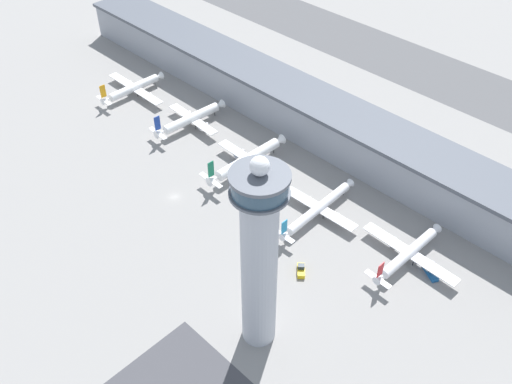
{
  "coord_description": "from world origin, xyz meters",
  "views": [
    {
      "loc": [
        139.18,
        -95.37,
        147.58
      ],
      "look_at": [
        26.05,
        18.96,
        6.69
      ],
      "focal_mm": 40.0,
      "sensor_mm": 36.0,
      "label": 1
    }
  ],
  "objects": [
    {
      "name": "service_truck_baggage",
      "position": [
        91.89,
        35.87,
        0.96
      ],
      "size": [
        7.82,
        5.82,
        2.77
      ],
      "color": "black",
      "rests_on": "ground"
    },
    {
      "name": "airplane_gate_alpha",
      "position": [
        -72.21,
        33.93,
        3.81
      ],
      "size": [
        39.05,
        34.99,
        12.06
      ],
      "color": "white",
      "rests_on": "ground"
    },
    {
      "name": "service_truck_catering",
      "position": [
        4.33,
        30.13,
        0.91
      ],
      "size": [
        5.92,
        5.06,
        2.62
      ],
      "color": "black",
      "rests_on": "ground"
    },
    {
      "name": "ground_plane",
      "position": [
        0.0,
        0.0,
        0.0
      ],
      "size": [
        1000.0,
        1000.0,
        0.0
      ],
      "primitive_type": "plane",
      "color": "gray"
    },
    {
      "name": "control_tower",
      "position": [
        67.49,
        -21.71,
        34.64
      ],
      "size": [
        15.15,
        15.15,
        67.95
      ],
      "color": "#ADB2BC",
      "rests_on": "ground"
    },
    {
      "name": "airplane_gate_echo",
      "position": [
        83.22,
        35.11,
        4.1
      ],
      "size": [
        37.16,
        35.79,
        11.58
      ],
      "color": "white",
      "rests_on": "ground"
    },
    {
      "name": "airplane_gate_delta",
      "position": [
        46.63,
        31.07,
        3.67
      ],
      "size": [
        32.09,
        41.3,
        10.94
      ],
      "color": "white",
      "rests_on": "ground"
    },
    {
      "name": "service_truck_fuel",
      "position": [
        60.56,
        5.7,
        1.1
      ],
      "size": [
        5.79,
        5.98,
        3.15
      ],
      "color": "black",
      "rests_on": "ground"
    },
    {
      "name": "airplane_gate_charlie",
      "position": [
        7.98,
        32.51,
        4.73
      ],
      "size": [
        34.36,
        41.26,
        14.0
      ],
      "color": "white",
      "rests_on": "ground"
    },
    {
      "name": "airplane_gate_bravo",
      "position": [
        -31.59,
        35.88,
        4.34
      ],
      "size": [
        30.92,
        37.55,
        13.13
      ],
      "color": "white",
      "rests_on": "ground"
    },
    {
      "name": "runway_strip",
      "position": [
        0.0,
        154.77,
        0.0
      ],
      "size": [
        416.48,
        44.0,
        0.01
      ],
      "primitive_type": "cube",
      "color": "#515154",
      "rests_on": "ground"
    },
    {
      "name": "terminal_building",
      "position": [
        0.0,
        70.0,
        9.68
      ],
      "size": [
        277.66,
        25.0,
        19.15
      ],
      "color": "#9399A3",
      "rests_on": "ground"
    }
  ]
}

